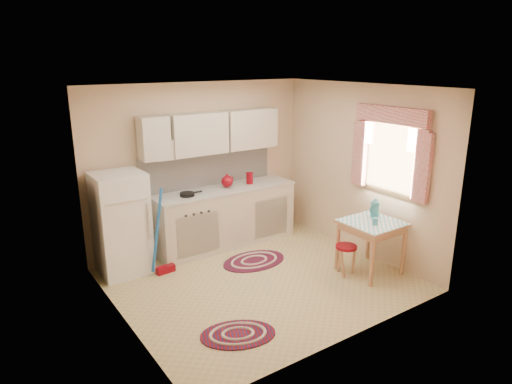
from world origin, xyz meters
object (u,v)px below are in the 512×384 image
(base_cabinets, at_px, (225,218))
(fridge, at_px, (121,224))
(stool, at_px, (346,260))
(table, at_px, (370,247))

(base_cabinets, bearing_deg, fridge, -178.25)
(base_cabinets, distance_m, stool, 2.00)
(base_cabinets, height_order, stool, base_cabinets)
(table, xyz_separation_m, stool, (-0.34, 0.12, -0.15))
(fridge, bearing_deg, table, -34.33)
(table, height_order, stool, table)
(fridge, relative_size, stool, 3.33)
(table, distance_m, stool, 0.39)
(base_cabinets, bearing_deg, table, -59.72)
(stool, bearing_deg, base_cabinets, 113.61)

